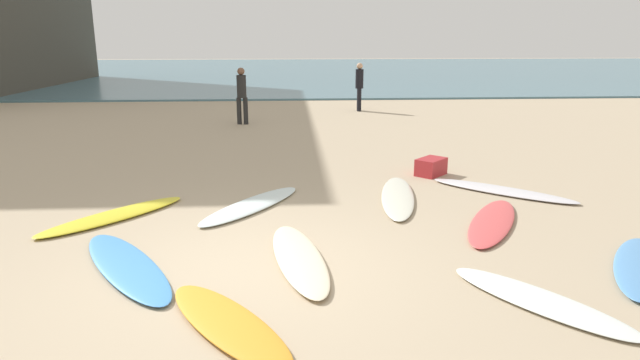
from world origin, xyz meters
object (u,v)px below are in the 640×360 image
at_px(surfboard_0, 252,205).
at_px(surfboard_8, 502,190).
at_px(surfboard_5, 299,258).
at_px(surfboard_4, 492,222).
at_px(surfboard_2, 540,300).
at_px(surfboard_6, 114,216).
at_px(beach_cooler, 431,167).
at_px(surfboard_3, 398,197).
at_px(surfboard_7, 228,323).
at_px(surfboard_9, 640,266).
at_px(beachgoer_mid, 359,84).
at_px(beachgoer_near, 242,93).
at_px(surfboard_1, 126,265).

height_order(surfboard_0, surfboard_8, surfboard_8).
bearing_deg(surfboard_5, surfboard_4, -166.86).
distance_m(surfboard_2, surfboard_8, 4.05).
bearing_deg(surfboard_6, beach_cooler, 64.06).
bearing_deg(surfboard_3, surfboard_7, -110.69).
bearing_deg(surfboard_9, beach_cooler, -40.20).
distance_m(surfboard_0, beachgoer_mid, 11.52).
xyz_separation_m(surfboard_6, surfboard_7, (1.97, -3.20, 0.00)).
bearing_deg(surfboard_4, beachgoer_near, -36.28).
bearing_deg(surfboard_3, beachgoer_mid, 96.44).
bearing_deg(surfboard_8, beach_cooler, -103.56).
xyz_separation_m(surfboard_5, beachgoer_near, (-1.41, 10.40, 0.89)).
distance_m(surfboard_2, beachgoer_mid, 14.39).
xyz_separation_m(beachgoer_near, beach_cooler, (4.05, -6.48, -0.77)).
height_order(surfboard_8, surfboard_9, surfboard_9).
xyz_separation_m(surfboard_4, surfboard_8, (0.76, 1.54, 0.00)).
bearing_deg(surfboard_7, surfboard_2, -30.38).
xyz_separation_m(surfboard_1, surfboard_2, (4.35, -1.13, -0.00)).
bearing_deg(surfboard_9, surfboard_0, 4.24).
relative_size(surfboard_5, surfboard_8, 0.89).
bearing_deg(surfboard_3, beachgoer_near, 122.08).
xyz_separation_m(beachgoer_near, beachgoer_mid, (3.93, 2.75, -0.00)).
bearing_deg(beachgoer_near, surfboard_9, 121.06).
relative_size(surfboard_0, surfboard_5, 1.06).
bearing_deg(beach_cooler, surfboard_8, -54.45).
relative_size(surfboard_9, beachgoer_mid, 1.19).
xyz_separation_m(surfboard_1, beachgoer_mid, (4.50, 13.23, 0.90)).
height_order(surfboard_8, beachgoer_mid, beachgoer_mid).
height_order(surfboard_1, surfboard_2, surfboard_1).
bearing_deg(surfboard_7, beachgoer_near, 58.41).
bearing_deg(surfboard_6, surfboard_9, 22.76).
relative_size(surfboard_3, surfboard_5, 1.12).
relative_size(surfboard_3, surfboard_4, 1.10).
xyz_separation_m(surfboard_0, surfboard_8, (4.22, 0.54, 0.00)).
bearing_deg(surfboard_4, surfboard_8, -86.87).
distance_m(beachgoer_near, beachgoer_mid, 4.79).
xyz_separation_m(surfboard_0, surfboard_5, (0.68, -2.12, 0.01)).
xyz_separation_m(surfboard_0, surfboard_1, (-1.31, -2.20, -0.00)).
bearing_deg(surfboard_1, beachgoer_mid, -141.03).
xyz_separation_m(surfboard_1, surfboard_6, (-0.68, 1.82, 0.00)).
height_order(surfboard_6, beachgoer_near, beachgoer_near).
distance_m(surfboard_7, surfboard_8, 5.91).
relative_size(surfboard_0, surfboard_4, 1.04).
xyz_separation_m(surfboard_1, beachgoer_near, (0.57, 10.48, 0.90)).
relative_size(surfboard_1, surfboard_6, 1.02).
height_order(surfboard_2, surfboard_5, surfboard_5).
bearing_deg(beachgoer_near, surfboard_6, 86.98).
distance_m(surfboard_2, surfboard_6, 5.83).
relative_size(surfboard_4, surfboard_7, 1.17).
height_order(surfboard_5, beachgoer_near, beachgoer_near).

